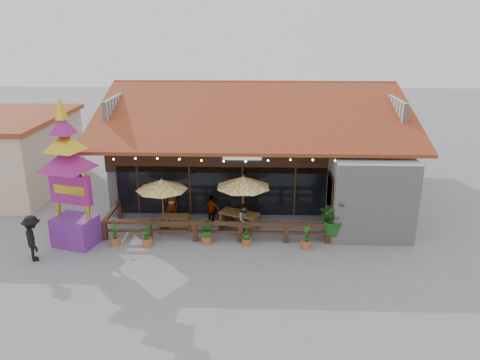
{
  "coord_description": "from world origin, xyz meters",
  "views": [
    {
      "loc": [
        0.09,
        -19.07,
        9.18
      ],
      "look_at": [
        -0.59,
        1.5,
        2.18
      ],
      "focal_mm": 35.0,
      "sensor_mm": 36.0,
      "label": 1
    }
  ],
  "objects_px": {
    "picnic_table_left": "(174,220)",
    "thai_sign_tower": "(67,164)",
    "umbrella_left": "(162,185)",
    "pedestrian": "(33,238)",
    "umbrella_right": "(243,182)",
    "tropical_plant": "(334,218)",
    "picnic_table_right": "(239,218)"
  },
  "relations": [
    {
      "from": "umbrella_right",
      "to": "thai_sign_tower",
      "type": "height_order",
      "value": "thai_sign_tower"
    },
    {
      "from": "picnic_table_left",
      "to": "thai_sign_tower",
      "type": "relative_size",
      "value": 0.21
    },
    {
      "from": "tropical_plant",
      "to": "pedestrian",
      "type": "distance_m",
      "value": 12.46
    },
    {
      "from": "pedestrian",
      "to": "picnic_table_right",
      "type": "bearing_deg",
      "value": -99.24
    },
    {
      "from": "umbrella_left",
      "to": "tropical_plant",
      "type": "relative_size",
      "value": 1.44
    },
    {
      "from": "umbrella_right",
      "to": "picnic_table_left",
      "type": "height_order",
      "value": "umbrella_right"
    },
    {
      "from": "thai_sign_tower",
      "to": "umbrella_right",
      "type": "bearing_deg",
      "value": 14.05
    },
    {
      "from": "umbrella_left",
      "to": "thai_sign_tower",
      "type": "relative_size",
      "value": 0.4
    },
    {
      "from": "picnic_table_left",
      "to": "umbrella_left",
      "type": "bearing_deg",
      "value": -174.26
    },
    {
      "from": "umbrella_left",
      "to": "thai_sign_tower",
      "type": "bearing_deg",
      "value": -154.88
    },
    {
      "from": "umbrella_left",
      "to": "tropical_plant",
      "type": "xyz_separation_m",
      "value": [
        7.62,
        -1.0,
        -1.09
      ]
    },
    {
      "from": "thai_sign_tower",
      "to": "pedestrian",
      "type": "height_order",
      "value": "thai_sign_tower"
    },
    {
      "from": "pedestrian",
      "to": "thai_sign_tower",
      "type": "bearing_deg",
      "value": -69.87
    },
    {
      "from": "umbrella_right",
      "to": "pedestrian",
      "type": "relative_size",
      "value": 1.71
    },
    {
      "from": "picnic_table_left",
      "to": "tropical_plant",
      "type": "bearing_deg",
      "value": -8.33
    },
    {
      "from": "umbrella_left",
      "to": "thai_sign_tower",
      "type": "height_order",
      "value": "thai_sign_tower"
    },
    {
      "from": "umbrella_left",
      "to": "pedestrian",
      "type": "relative_size",
      "value": 1.44
    },
    {
      "from": "tropical_plant",
      "to": "pedestrian",
      "type": "xyz_separation_m",
      "value": [
        -12.29,
        -2.06,
        -0.14
      ]
    },
    {
      "from": "umbrella_left",
      "to": "umbrella_right",
      "type": "height_order",
      "value": "umbrella_right"
    },
    {
      "from": "picnic_table_right",
      "to": "pedestrian",
      "type": "xyz_separation_m",
      "value": [
        -8.14,
        -3.15,
        0.38
      ]
    },
    {
      "from": "picnic_table_right",
      "to": "picnic_table_left",
      "type": "bearing_deg",
      "value": -179.11
    },
    {
      "from": "umbrella_left",
      "to": "umbrella_right",
      "type": "xyz_separation_m",
      "value": [
        3.67,
        0.16,
        0.12
      ]
    },
    {
      "from": "umbrella_right",
      "to": "pedestrian",
      "type": "distance_m",
      "value": 9.04
    },
    {
      "from": "tropical_plant",
      "to": "pedestrian",
      "type": "relative_size",
      "value": 1.0
    },
    {
      "from": "picnic_table_left",
      "to": "pedestrian",
      "type": "relative_size",
      "value": 0.74
    },
    {
      "from": "picnic_table_left",
      "to": "picnic_table_right",
      "type": "relative_size",
      "value": 0.63
    },
    {
      "from": "pedestrian",
      "to": "picnic_table_left",
      "type": "bearing_deg",
      "value": -89.22
    },
    {
      "from": "umbrella_left",
      "to": "pedestrian",
      "type": "bearing_deg",
      "value": -146.74
    },
    {
      "from": "picnic_table_left",
      "to": "picnic_table_right",
      "type": "xyz_separation_m",
      "value": [
        3.01,
        0.05,
        0.12
      ]
    },
    {
      "from": "picnic_table_right",
      "to": "umbrella_left",
      "type": "bearing_deg",
      "value": -178.46
    },
    {
      "from": "picnic_table_left",
      "to": "thai_sign_tower",
      "type": "height_order",
      "value": "thai_sign_tower"
    },
    {
      "from": "thai_sign_tower",
      "to": "picnic_table_right",
      "type": "bearing_deg",
      "value": 13.95
    }
  ]
}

